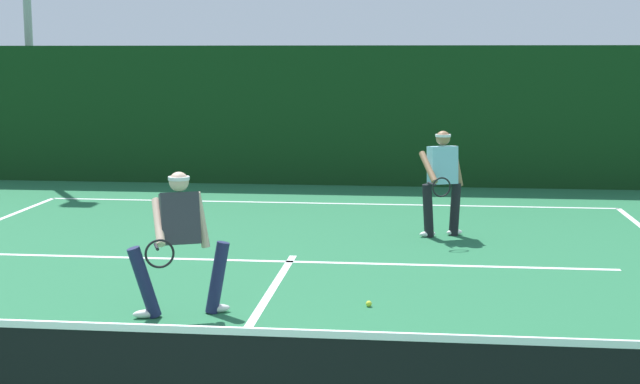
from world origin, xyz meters
The scene contains 7 objects.
court_line_baseline_far centered at (0.00, 10.82, 0.00)m, with size 10.55×0.10×0.01m, color white.
court_line_service centered at (0.00, 6.04, 0.00)m, with size 8.60×0.10×0.01m, color white.
court_line_centre centered at (0.00, 3.20, 0.00)m, with size 0.10×6.40×0.01m, color white.
player_near centered at (-0.78, 3.44, 0.84)m, with size 1.06×0.97×1.54m.
player_far centered at (2.05, 7.99, 0.88)m, with size 0.71×0.92×1.61m.
tennis_ball centered at (1.18, 3.99, 0.03)m, with size 0.07×0.07×0.07m, color #D1E033.
back_fence_windscreen centered at (0.00, 13.21, 1.46)m, with size 23.08×0.12×2.92m, color #103414.
Camera 1 is at (1.69, -5.61, 2.75)m, focal length 50.67 mm.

